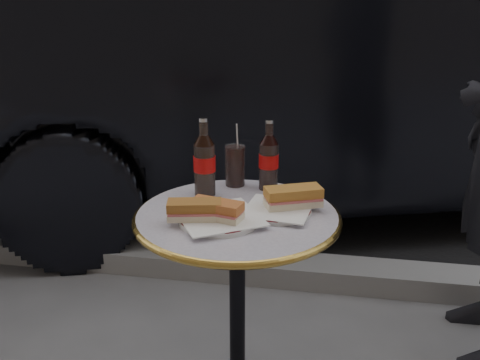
% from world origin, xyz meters
% --- Properties ---
extents(asphalt_road, '(40.00, 8.00, 0.00)m').
position_xyz_m(asphalt_road, '(0.00, 5.00, 0.00)').
color(asphalt_road, black).
rests_on(asphalt_road, ground).
extents(curb, '(40.00, 0.20, 0.12)m').
position_xyz_m(curb, '(0.00, 0.90, 0.05)').
color(curb, gray).
rests_on(curb, ground).
extents(bistro_table, '(0.62, 0.62, 0.73)m').
position_xyz_m(bistro_table, '(0.00, 0.00, 0.37)').
color(bistro_table, '#BAB2C4').
rests_on(bistro_table, ground).
extents(plate_left, '(0.30, 0.30, 0.01)m').
position_xyz_m(plate_left, '(-0.04, -0.07, 0.74)').
color(plate_left, silver).
rests_on(plate_left, bistro_table).
extents(plate_right, '(0.25, 0.25, 0.01)m').
position_xyz_m(plate_right, '(0.12, 0.02, 0.74)').
color(plate_right, silver).
rests_on(plate_right, bistro_table).
extents(sandwich_left_a, '(0.16, 0.10, 0.05)m').
position_xyz_m(sandwich_left_a, '(-0.10, -0.10, 0.77)').
color(sandwich_left_a, '#985E26').
rests_on(sandwich_left_a, plate_left).
extents(sandwich_left_b, '(0.16, 0.10, 0.05)m').
position_xyz_m(sandwich_left_b, '(-0.04, -0.08, 0.77)').
color(sandwich_left_b, '#B5602E').
rests_on(sandwich_left_b, plate_left).
extents(sandwich_right, '(0.19, 0.14, 0.06)m').
position_xyz_m(sandwich_right, '(0.16, 0.05, 0.77)').
color(sandwich_right, '#AE702C').
rests_on(sandwich_right, plate_right).
extents(cola_bottle_left, '(0.09, 0.09, 0.26)m').
position_xyz_m(cola_bottle_left, '(-0.13, 0.13, 0.86)').
color(cola_bottle_left, black).
rests_on(cola_bottle_left, bistro_table).
extents(cola_bottle_right, '(0.08, 0.08, 0.24)m').
position_xyz_m(cola_bottle_right, '(0.07, 0.22, 0.85)').
color(cola_bottle_right, black).
rests_on(cola_bottle_right, bistro_table).
extents(cola_glass, '(0.08, 0.08, 0.14)m').
position_xyz_m(cola_glass, '(-0.05, 0.24, 0.80)').
color(cola_glass, black).
rests_on(cola_glass, bistro_table).
extents(parked_car, '(3.15, 5.20, 1.61)m').
position_xyz_m(parked_car, '(0.17, 2.01, 0.81)').
color(parked_car, black).
rests_on(parked_car, ground).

